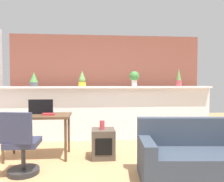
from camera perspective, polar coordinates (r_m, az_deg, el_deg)
ground_plane at (r=3.29m, az=1.95°, el=-21.25°), size 12.00×12.00×0.00m
divider_wall at (r=5.06m, az=-0.85°, el=-5.94°), size 4.75×0.16×1.18m
plant_shelf at (r=4.97m, az=-0.82°, el=1.00°), size 4.75×0.33×0.04m
brick_wall_behind at (r=5.61m, az=-1.31°, el=1.60°), size 4.75×0.10×2.50m
potted_plant_0 at (r=5.16m, az=-19.65°, el=2.87°), size 0.18×0.18×0.32m
potted_plant_1 at (r=4.97m, az=-7.78°, el=2.97°), size 0.17×0.17×0.35m
potted_plant_2 at (r=5.02m, az=5.82°, el=3.57°), size 0.22×0.22×0.34m
potted_plant_3 at (r=5.36m, az=16.96°, el=3.19°), size 0.13×0.13×0.41m
desk at (r=4.06m, az=-18.67°, el=-7.05°), size 1.10×0.60×0.75m
tv_monitor at (r=4.10m, az=-18.01°, el=-3.92°), size 0.42×0.04×0.26m
office_chair at (r=3.43m, az=-22.55°, el=-13.54°), size 0.48×0.48×0.91m
side_cube_shelf at (r=3.92m, az=-2.33°, el=-13.48°), size 0.40×0.41×0.50m
vase_on_shelf at (r=3.84m, az=-2.58°, el=-8.80°), size 0.09×0.09×0.15m
book_on_desk at (r=3.92m, az=-16.18°, el=-5.82°), size 0.20×0.10×0.04m
couch at (r=3.31m, az=21.30°, el=-16.01°), size 1.62×0.90×0.80m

